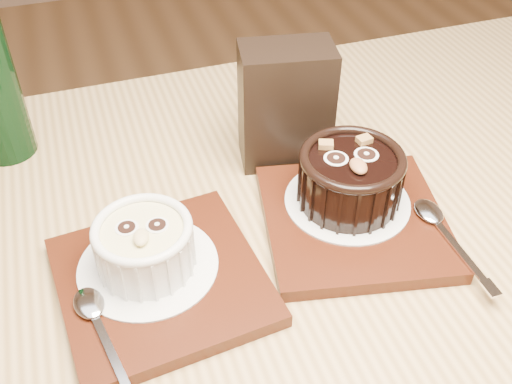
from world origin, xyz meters
TOP-DOWN VIEW (x-y plane):
  - table at (0.01, -0.05)m, footprint 1.20×0.80m
  - tray_left at (-0.08, -0.03)m, footprint 0.20×0.20m
  - doily_left at (-0.09, -0.02)m, footprint 0.13×0.13m
  - ramekin_white at (-0.09, -0.02)m, footprint 0.09×0.09m
  - spoon_left at (-0.14, -0.08)m, footprint 0.05×0.14m
  - tray_right at (0.12, -0.01)m, footprint 0.21×0.21m
  - doily_right at (0.12, 0.01)m, footprint 0.13×0.13m
  - ramekin_dark at (0.12, 0.01)m, footprint 0.11×0.11m
  - spoon_right at (0.19, -0.07)m, footprint 0.03×0.13m
  - condiment_stand at (0.10, 0.12)m, footprint 0.11×0.08m

SIDE VIEW (x-z plane):
  - table at x=0.01m, z-range 0.28..1.03m
  - tray_left at x=-0.08m, z-range 0.75..0.76m
  - tray_right at x=0.12m, z-range 0.75..0.76m
  - doily_left at x=-0.09m, z-range 0.77..0.77m
  - doily_right at x=0.12m, z-range 0.77..0.77m
  - spoon_left at x=-0.14m, z-range 0.77..0.77m
  - spoon_right at x=0.19m, z-range 0.77..0.77m
  - ramekin_white at x=-0.09m, z-range 0.77..0.82m
  - ramekin_dark at x=0.12m, z-range 0.77..0.83m
  - condiment_stand at x=0.10m, z-range 0.75..0.89m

